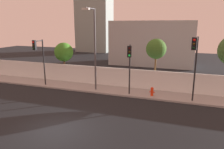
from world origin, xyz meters
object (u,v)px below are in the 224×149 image
fire_hydrant (152,91)px  roadside_tree_midleft (156,49)px  traffic_light_left (129,59)px  street_lamp_curbside (94,44)px  traffic_light_right (39,53)px  roadside_tree_leftmost (64,52)px  traffic_light_center (195,56)px

fire_hydrant → roadside_tree_midleft: (-0.28, 3.38, 3.19)m
traffic_light_left → street_lamp_curbside: street_lamp_curbside is taller
traffic_light_right → fire_hydrant: bearing=3.8°
street_lamp_curbside → roadside_tree_midleft: (4.97, 3.55, -0.66)m
roadside_tree_leftmost → roadside_tree_midleft: bearing=-0.0°
street_lamp_curbside → roadside_tree_midleft: size_ratio=1.53×
traffic_light_right → fire_hydrant: (10.76, 0.71, -2.89)m
traffic_light_center → roadside_tree_midleft: traffic_light_center is taller
traffic_light_center → fire_hydrant: bearing=167.2°
street_lamp_curbside → fire_hydrant: size_ratio=9.68×
traffic_light_left → roadside_tree_leftmost: 9.67m
fire_hydrant → roadside_tree_midleft: bearing=94.7°
fire_hydrant → traffic_light_right: bearing=-176.2°
traffic_light_right → roadside_tree_leftmost: traffic_light_right is taller
traffic_light_right → roadside_tree_midleft: (10.49, 4.09, 0.30)m
traffic_light_right → fire_hydrant: traffic_light_right is taller
traffic_light_left → fire_hydrant: traffic_light_left is taller
traffic_light_left → fire_hydrant: size_ratio=5.71×
fire_hydrant → street_lamp_curbside: bearing=-178.2°
roadside_tree_leftmost → roadside_tree_midleft: size_ratio=0.86×
traffic_light_left → roadside_tree_midleft: bearing=69.2°
street_lamp_curbside → roadside_tree_midleft: bearing=35.5°
roadside_tree_leftmost → street_lamp_curbside: bearing=-33.6°
traffic_light_right → roadside_tree_midleft: bearing=21.3°
traffic_light_right → traffic_light_center: bearing=0.0°
traffic_light_left → street_lamp_curbside: size_ratio=0.59×
street_lamp_curbside → fire_hydrant: 6.51m
traffic_light_center → traffic_light_right: bearing=-180.0°
traffic_light_right → roadside_tree_leftmost: size_ratio=1.10×
street_lamp_curbside → traffic_light_left: bearing=-9.4°
traffic_light_left → roadside_tree_midleft: roadside_tree_midleft is taller
traffic_light_center → roadside_tree_midleft: bearing=129.6°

